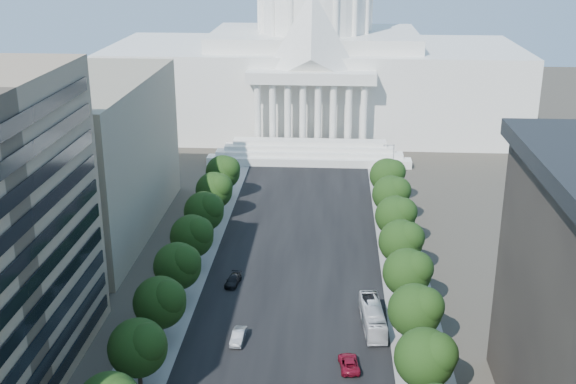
% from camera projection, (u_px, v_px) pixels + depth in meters
% --- Properties ---
extents(road_asphalt, '(30.00, 260.00, 0.01)m').
position_uv_depth(road_asphalt, '(297.00, 257.00, 131.68)').
color(road_asphalt, black).
rests_on(road_asphalt, ground).
extents(sidewalk_left, '(8.00, 260.00, 0.02)m').
position_uv_depth(sidewalk_left, '(194.00, 254.00, 132.84)').
color(sidewalk_left, gray).
rests_on(sidewalk_left, ground).
extents(sidewalk_right, '(8.00, 260.00, 0.02)m').
position_uv_depth(sidewalk_right, '(402.00, 260.00, 130.52)').
color(sidewalk_right, gray).
rests_on(sidewalk_right, ground).
extents(capitol, '(120.00, 56.00, 73.00)m').
position_uv_depth(capitol, '(314.00, 62.00, 214.18)').
color(capitol, white).
rests_on(capitol, ground).
extents(office_block_left_far, '(38.00, 52.00, 30.00)m').
position_uv_depth(office_block_left_far, '(52.00, 158.00, 138.98)').
color(office_block_left_far, gray).
rests_on(office_block_left_far, ground).
extents(tree_l_d, '(7.79, 7.60, 9.97)m').
position_uv_depth(tree_l_d, '(140.00, 347.00, 90.92)').
color(tree_l_d, '#33261C').
rests_on(tree_l_d, ground).
extents(tree_l_e, '(7.79, 7.60, 9.97)m').
position_uv_depth(tree_l_e, '(162.00, 301.00, 102.21)').
color(tree_l_e, '#33261C').
rests_on(tree_l_e, ground).
extents(tree_l_f, '(7.79, 7.60, 9.97)m').
position_uv_depth(tree_l_f, '(179.00, 265.00, 113.49)').
color(tree_l_f, '#33261C').
rests_on(tree_l_f, ground).
extents(tree_l_g, '(7.79, 7.60, 9.97)m').
position_uv_depth(tree_l_g, '(193.00, 235.00, 124.77)').
color(tree_l_g, '#33261C').
rests_on(tree_l_g, ground).
extents(tree_l_h, '(7.79, 7.60, 9.97)m').
position_uv_depth(tree_l_h, '(205.00, 210.00, 136.05)').
color(tree_l_h, '#33261C').
rests_on(tree_l_h, ground).
extents(tree_l_i, '(7.79, 7.60, 9.97)m').
position_uv_depth(tree_l_i, '(216.00, 189.00, 147.33)').
color(tree_l_i, '#33261C').
rests_on(tree_l_i, ground).
extents(tree_l_j, '(7.79, 7.60, 9.97)m').
position_uv_depth(tree_l_j, '(224.00, 171.00, 158.61)').
color(tree_l_j, '#33261C').
rests_on(tree_l_j, ground).
extents(tree_r_d, '(7.79, 7.60, 9.97)m').
position_uv_depth(tree_r_d, '(428.00, 357.00, 88.73)').
color(tree_r_d, '#33261C').
rests_on(tree_r_d, ground).
extents(tree_r_e, '(7.79, 7.60, 9.97)m').
position_uv_depth(tree_r_e, '(417.00, 309.00, 100.01)').
color(tree_r_e, '#33261C').
rests_on(tree_r_e, ground).
extents(tree_r_f, '(7.79, 7.60, 9.97)m').
position_uv_depth(tree_r_f, '(409.00, 271.00, 111.29)').
color(tree_r_f, '#33261C').
rests_on(tree_r_f, ground).
extents(tree_r_g, '(7.79, 7.60, 9.97)m').
position_uv_depth(tree_r_g, '(403.00, 241.00, 122.57)').
color(tree_r_g, '#33261C').
rests_on(tree_r_g, ground).
extents(tree_r_h, '(7.79, 7.60, 9.97)m').
position_uv_depth(tree_r_h, '(397.00, 215.00, 133.85)').
color(tree_r_h, '#33261C').
rests_on(tree_r_h, ground).
extents(tree_r_i, '(7.79, 7.60, 9.97)m').
position_uv_depth(tree_r_i, '(393.00, 193.00, 145.13)').
color(tree_r_i, '#33261C').
rests_on(tree_r_i, ground).
extents(tree_r_j, '(7.79, 7.60, 9.97)m').
position_uv_depth(tree_r_j, '(389.00, 175.00, 156.42)').
color(tree_r_j, '#33261C').
rests_on(tree_r_j, ground).
extents(streetlight_c, '(2.61, 0.44, 9.00)m').
position_uv_depth(streetlight_c, '(428.00, 313.00, 100.31)').
color(streetlight_c, gray).
rests_on(streetlight_c, ground).
extents(streetlight_d, '(2.61, 0.44, 9.00)m').
position_uv_depth(streetlight_d, '(411.00, 241.00, 123.81)').
color(streetlight_d, gray).
rests_on(streetlight_d, ground).
extents(streetlight_e, '(2.61, 0.44, 9.00)m').
position_uv_depth(streetlight_e, '(399.00, 193.00, 147.31)').
color(streetlight_e, gray).
rests_on(streetlight_e, ground).
extents(streetlight_f, '(2.61, 0.44, 9.00)m').
position_uv_depth(streetlight_f, '(391.00, 157.00, 170.82)').
color(streetlight_f, gray).
rests_on(streetlight_f, ground).
extents(car_silver, '(2.04, 5.06, 1.64)m').
position_uv_depth(car_silver, '(238.00, 336.00, 103.99)').
color(car_silver, '#A5A7AD').
rests_on(car_silver, ground).
extents(car_red, '(3.18, 5.75, 1.52)m').
position_uv_depth(car_red, '(349.00, 363.00, 97.57)').
color(car_red, maroon).
rests_on(car_red, ground).
extents(car_dark_b, '(2.67, 5.19, 1.44)m').
position_uv_depth(car_dark_b, '(233.00, 281.00, 121.07)').
color(car_dark_b, black).
rests_on(car_dark_b, ground).
extents(city_bus, '(3.83, 12.38, 3.40)m').
position_uv_depth(city_bus, '(373.00, 317.00, 107.56)').
color(city_bus, silver).
rests_on(city_bus, ground).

